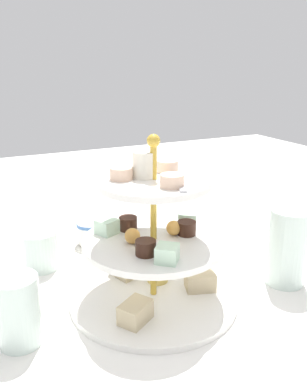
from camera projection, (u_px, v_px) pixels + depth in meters
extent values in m
plane|color=white|center=(153.00, 299.00, 0.67)|extent=(2.40, 2.40, 0.00)
cylinder|color=white|center=(153.00, 296.00, 0.67)|extent=(0.27, 0.27, 0.01)
cylinder|color=white|center=(153.00, 242.00, 0.64)|extent=(0.22, 0.22, 0.01)
cylinder|color=white|center=(153.00, 182.00, 0.61)|extent=(0.17, 0.17, 0.01)
cylinder|color=gold|center=(153.00, 225.00, 0.63)|extent=(0.01, 0.01, 0.26)
sphere|color=gold|center=(153.00, 141.00, 0.59)|extent=(0.02, 0.02, 0.02)
cube|color=#CCB78E|center=(135.00, 312.00, 0.59)|extent=(0.05, 0.06, 0.03)
cube|color=#CCB78E|center=(200.00, 281.00, 0.68)|extent=(0.05, 0.06, 0.03)
cube|color=#CCB78E|center=(124.00, 268.00, 0.72)|extent=(0.06, 0.05, 0.03)
cylinder|color=#E5C660|center=(158.00, 277.00, 0.71)|extent=(0.04, 0.04, 0.01)
cylinder|color=#381E14|center=(128.00, 223.00, 0.67)|extent=(0.03, 0.03, 0.02)
cylinder|color=#381E14|center=(146.00, 248.00, 0.58)|extent=(0.03, 0.03, 0.02)
cylinder|color=#381E14|center=(187.00, 228.00, 0.65)|extent=(0.03, 0.03, 0.02)
cube|color=silver|center=(107.00, 226.00, 0.66)|extent=(0.04, 0.04, 0.02)
cube|color=silver|center=(167.00, 254.00, 0.56)|extent=(0.04, 0.04, 0.02)
cube|color=silver|center=(187.00, 219.00, 0.69)|extent=(0.04, 0.04, 0.02)
sphere|color=gold|center=(133.00, 236.00, 0.62)|extent=(0.02, 0.02, 0.02)
sphere|color=gold|center=(173.00, 227.00, 0.65)|extent=(0.02, 0.02, 0.02)
cylinder|color=beige|center=(167.00, 166.00, 0.65)|extent=(0.03, 0.03, 0.02)
cylinder|color=beige|center=(121.00, 173.00, 0.60)|extent=(0.03, 0.03, 0.02)
cylinder|color=beige|center=(172.00, 181.00, 0.57)|extent=(0.03, 0.03, 0.02)
cylinder|color=white|center=(144.00, 165.00, 0.61)|extent=(0.04, 0.04, 0.04)
cube|color=silver|center=(182.00, 182.00, 0.59)|extent=(0.08, 0.05, 0.00)
cube|color=silver|center=(158.00, 170.00, 0.65)|extent=(0.09, 0.03, 0.00)
cylinder|color=silver|center=(287.00, 247.00, 0.70)|extent=(0.07, 0.07, 0.14)
cylinder|color=silver|center=(40.00, 250.00, 0.76)|extent=(0.06, 0.06, 0.07)
cylinder|color=white|center=(91.00, 243.00, 0.87)|extent=(0.09, 0.09, 0.01)
cylinder|color=white|center=(91.00, 232.00, 0.86)|extent=(0.06, 0.06, 0.04)
cylinder|color=#4772B2|center=(90.00, 224.00, 0.86)|extent=(0.06, 0.06, 0.01)
cube|color=silver|center=(183.00, 231.00, 0.94)|extent=(0.12, 0.14, 0.00)
cylinder|color=silver|center=(18.00, 311.00, 0.55)|extent=(0.06, 0.06, 0.10)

